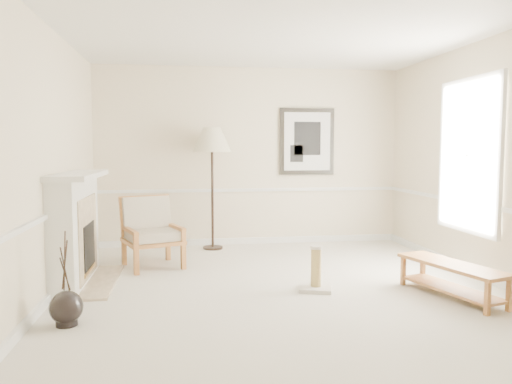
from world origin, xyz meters
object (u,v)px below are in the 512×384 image
Objects in this scene: floor_vase at (66,308)px; floor_lamp at (212,143)px; armchair at (150,229)px; bench at (452,274)px; scratching_post at (316,276)px.

floor_lamp is (1.50, 3.25, 1.51)m from floor_vase.
armchair is 0.71× the size of bench.
floor_lamp is 4.04m from bench.
floor_lamp reaches higher than scratching_post.
bench is at bearing -50.89° from armchair.
scratching_post is (-1.37, 0.47, -0.09)m from bench.
scratching_post is (1.91, -1.47, -0.35)m from armchair.
floor_lamp reaches higher than armchair.
floor_vase is at bearing -125.47° from armchair.
armchair reaches higher than bench.
floor_vase is 3.90m from bench.
armchair is at bearing 74.92° from floor_vase.
armchair is 2.44m from scratching_post.
armchair is 1.89× the size of scratching_post.
scratching_post is (2.52, 0.78, -0.00)m from floor_vase.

